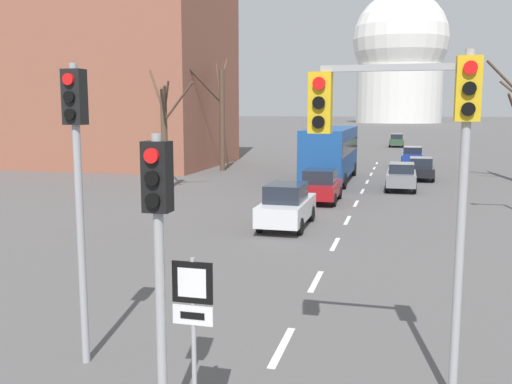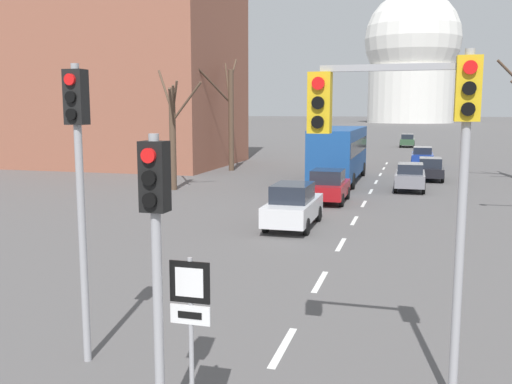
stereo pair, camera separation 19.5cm
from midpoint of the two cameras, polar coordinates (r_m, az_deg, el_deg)
The scene contains 25 objects.
lane_stripe_1 at distance 11.71m, azimuth 2.13°, elevation -15.20°, with size 0.16×2.00×0.01m, color silver.
lane_stripe_2 at distance 15.87m, azimuth 5.66°, elevation -8.87°, with size 0.16×2.00×0.01m, color silver.
lane_stripe_3 at distance 20.17m, azimuth 7.64°, elevation -5.18°, with size 0.16×2.00×0.01m, color silver.
lane_stripe_4 at distance 24.55m, azimuth 8.90°, elevation -2.80°, with size 0.16×2.00×0.01m, color silver.
lane_stripe_5 at distance 28.96m, azimuth 9.78°, elevation -1.14°, with size 0.16×2.00×0.01m, color silver.
lane_stripe_6 at distance 33.40m, azimuth 10.43°, elevation 0.09°, with size 0.16×2.00×0.01m, color silver.
lane_stripe_7 at distance 37.85m, azimuth 10.92°, elevation 1.02°, with size 0.16×2.00×0.01m, color silver.
lane_stripe_8 at distance 42.31m, azimuth 11.31°, elevation 1.76°, with size 0.16×2.00×0.01m, color silver.
lane_stripe_9 at distance 46.78m, azimuth 11.63°, elevation 2.35°, with size 0.16×2.00×0.01m, color silver.
lane_stripe_10 at distance 51.26m, azimuth 11.89°, elevation 2.85°, with size 0.16×2.00×0.01m, color silver.
traffic_signal_centre_tall at distance 7.92m, azimuth -10.43°, elevation -3.66°, with size 0.36×0.34×4.34m.
traffic_signal_near_left at distance 10.60m, azimuth -17.95°, elevation 3.12°, with size 0.36×0.34×5.46m.
traffic_signal_near_right at distance 9.09m, azimuth 14.93°, elevation 5.20°, with size 2.56×0.34×5.54m.
route_sign_post at distance 8.31m, azimuth -7.00°, elevation -12.09°, with size 0.60×0.08×2.61m.
sedan_near_left at distance 48.78m, azimuth 15.24°, elevation 3.47°, with size 1.75×4.56×1.65m.
sedan_near_right at distance 22.74m, azimuth 2.85°, elevation -1.35°, with size 1.75×4.45×1.77m.
sedan_mid_centre at distance 29.04m, azimuth 6.27°, elevation 0.62°, with size 1.87×3.96×1.68m.
sedan_far_left at distance 39.80m, azimuth 16.00°, elevation 2.30°, with size 1.73×4.19×1.50m.
sedan_far_right at distance 74.31m, azimuth 13.82°, elevation 5.05°, with size 1.79×4.25×1.64m.
sedan_distant_centre at distance 34.19m, azimuth 14.17°, elevation 1.54°, with size 1.70×4.00×1.60m.
city_bus at distance 37.29m, azimuth 7.37°, elevation 4.15°, with size 2.66×10.80×3.48m.
bare_tree_left_near at distance 33.39m, azimuth -9.29°, elevation 6.03°, with size 3.32×3.32×7.01m.
bare_tree_left_far at distance 43.90m, azimuth -3.65°, elevation 7.69°, with size 1.91×4.91×8.60m.
capitol_dome at distance 214.86m, azimuth 14.18°, elevation 12.90°, with size 33.52×33.52×47.35m.
apartment_block_left at distance 50.98m, azimuth -14.29°, elevation 15.03°, with size 18.00×14.00×21.82m, color #935642.
Camera 1 is at (2.18, -2.12, 4.66)m, focal length 40.00 mm.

